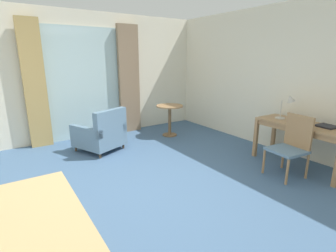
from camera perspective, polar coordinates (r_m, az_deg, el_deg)
ground at (r=3.60m, az=-6.36°, el=-15.16°), size 6.69×6.46×0.10m
wall_back at (r=5.94m, az=-20.47°, el=10.24°), size 6.29×0.12×2.71m
wall_right at (r=5.30m, az=24.59°, el=9.35°), size 0.12×6.06×2.71m
balcony_glass_door at (r=5.93m, az=-17.94°, el=8.87°), size 1.56×0.02×2.38m
curtain_panel_left at (r=5.63m, az=-27.54°, el=8.09°), size 0.40×0.10×2.48m
curtain_panel_right at (r=6.19m, az=-8.69°, el=10.08°), size 0.50×0.10×2.48m
writing_desk at (r=4.66m, az=27.82°, el=-0.58°), size 0.61×1.45×0.73m
desk_chair at (r=4.28m, az=25.82°, el=-3.58°), size 0.52×0.52×0.93m
desk_lamp at (r=4.83m, az=25.21°, el=4.80°), size 0.27×0.25×0.44m
closed_book at (r=4.59m, az=31.85°, el=-0.03°), size 0.28×0.30×0.02m
armchair_by_window at (r=5.09m, az=-14.65°, el=-1.79°), size 0.98×1.01×0.83m
round_cafe_table at (r=5.84m, az=0.38°, el=2.78°), size 0.60×0.60×0.71m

